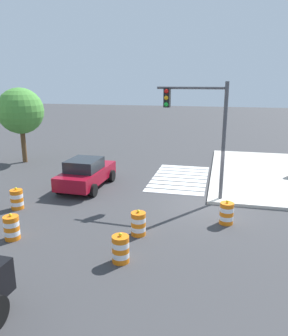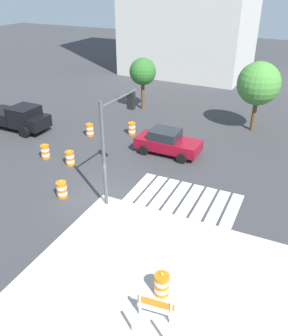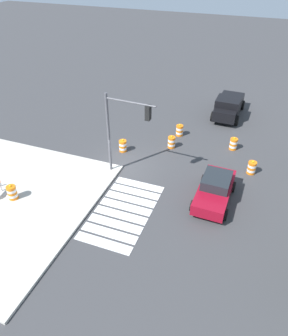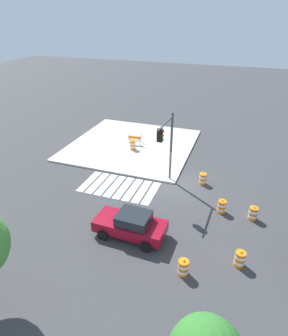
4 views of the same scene
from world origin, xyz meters
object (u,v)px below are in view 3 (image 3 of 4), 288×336
at_px(sports_car, 215,189).
at_px(pickup_truck, 228,106).
at_px(traffic_barrel_median_near, 171,142).
at_px(traffic_barrel_on_sidewalk, 12,192).
at_px(traffic_barrel_far_curb, 252,168).
at_px(traffic_barrel_crosswalk_end, 233,144).
at_px(traffic_barrel_median_far, 180,130).
at_px(traffic_barrel_near_corner, 123,146).
at_px(traffic_light_pole, 124,123).

height_order(sports_car, pickup_truck, pickup_truck).
distance_m(traffic_barrel_median_near, traffic_barrel_on_sidewalk, 11.77).
bearing_deg(traffic_barrel_on_sidewalk, traffic_barrel_far_curb, 121.08).
height_order(sports_car, traffic_barrel_far_curb, sports_car).
xyz_separation_m(traffic_barrel_crosswalk_end, traffic_barrel_median_far, (-0.60, -4.37, 0.00)).
height_order(pickup_truck, traffic_barrel_on_sidewalk, pickup_truck).
xyz_separation_m(traffic_barrel_near_corner, traffic_light_pole, (2.66, 1.41, 3.46)).
bearing_deg(traffic_barrel_crosswalk_end, traffic_barrel_median_near, -72.41).
xyz_separation_m(traffic_barrel_near_corner, traffic_barrel_crosswalk_end, (-3.22, 7.70, 0.00)).
bearing_deg(traffic_light_pole, traffic_barrel_median_near, 157.56).
relative_size(traffic_barrel_median_far, traffic_light_pole, 0.19).
height_order(traffic_barrel_median_far, traffic_light_pole, traffic_light_pole).
distance_m(pickup_truck, traffic_barrel_on_sidewalk, 19.25).
bearing_deg(traffic_barrel_far_curb, traffic_barrel_median_near, -102.17).
distance_m(pickup_truck, traffic_barrel_near_corner, 10.84).
relative_size(pickup_truck, traffic_barrel_median_far, 5.11).
relative_size(sports_car, pickup_truck, 0.83).
relative_size(pickup_truck, traffic_barrel_on_sidewalk, 5.11).
bearing_deg(traffic_barrel_far_curb, sports_car, -27.18).
xyz_separation_m(traffic_barrel_far_curb, traffic_light_pole, (3.17, -7.88, 3.46)).
distance_m(traffic_barrel_median_far, traffic_light_pole, 7.59).
bearing_deg(traffic_barrel_near_corner, pickup_truck, 143.58).
xyz_separation_m(traffic_barrel_median_far, traffic_barrel_far_curb, (3.31, 5.96, 0.00)).
distance_m(pickup_truck, traffic_light_pole, 12.77).
relative_size(traffic_barrel_far_curb, traffic_light_pole, 0.19).
relative_size(sports_car, traffic_barrel_median_near, 4.26).
relative_size(traffic_barrel_near_corner, traffic_barrel_far_curb, 1.00).
distance_m(sports_car, traffic_light_pole, 6.78).
relative_size(traffic_barrel_crosswalk_end, traffic_barrel_far_curb, 1.00).
bearing_deg(traffic_barrel_near_corner, traffic_barrel_on_sidewalk, -27.93).
bearing_deg(pickup_truck, traffic_barrel_far_curb, 19.22).
distance_m(pickup_truck, traffic_barrel_median_far, 5.81).
relative_size(sports_car, traffic_light_pole, 0.79).
xyz_separation_m(pickup_truck, traffic_barrel_crosswalk_end, (5.49, 1.28, -0.52)).
bearing_deg(traffic_barrel_crosswalk_end, traffic_barrel_near_corner, -67.33).
height_order(traffic_barrel_median_near, traffic_barrel_median_far, same).
relative_size(traffic_barrel_median_near, traffic_barrel_median_far, 1.00).
bearing_deg(pickup_truck, traffic_barrel_median_near, -24.69).
relative_size(traffic_barrel_median_near, traffic_barrel_on_sidewalk, 1.00).
distance_m(traffic_barrel_crosswalk_end, traffic_barrel_on_sidewalk, 15.84).
bearing_deg(traffic_barrel_near_corner, traffic_light_pole, 27.86).
bearing_deg(traffic_barrel_median_far, pickup_truck, 147.69).
distance_m(traffic_barrel_median_near, traffic_light_pole, 5.94).
bearing_deg(traffic_light_pole, traffic_barrel_near_corner, -152.14).
relative_size(traffic_barrel_median_near, traffic_barrel_far_curb, 1.00).
relative_size(sports_car, traffic_barrel_on_sidewalk, 4.26).
bearing_deg(traffic_barrel_far_curb, traffic_barrel_median_far, -119.08).
relative_size(traffic_barrel_median_far, traffic_barrel_on_sidewalk, 1.00).
bearing_deg(traffic_barrel_near_corner, traffic_barrel_far_curb, 93.11).
distance_m(sports_car, traffic_barrel_median_near, 6.47).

